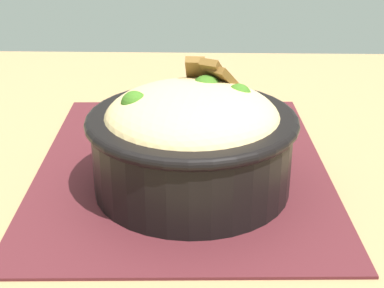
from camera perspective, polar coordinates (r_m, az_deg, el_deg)
table at (r=0.67m, az=-3.06°, el=-8.12°), size 1.02×0.94×0.72m
placemat at (r=0.65m, az=-0.98°, el=-2.17°), size 0.43×0.34×0.00m
bowl at (r=0.57m, az=0.02°, el=0.73°), size 0.24×0.24×0.13m
fork at (r=0.73m, az=-1.59°, el=1.22°), size 0.02×0.14×0.00m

